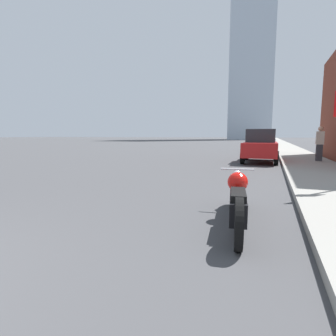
# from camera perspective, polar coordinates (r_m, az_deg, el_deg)

# --- Properties ---
(sidewalk) EXTENTS (2.46, 240.00, 0.15)m
(sidewalk) POSITION_cam_1_polar(r_m,az_deg,el_deg) (40.27, 23.99, 4.54)
(sidewalk) COLOR gray
(sidewalk) RESTS_ON ground_plane
(distant_tower) EXTENTS (14.08, 14.08, 70.39)m
(distant_tower) POSITION_cam_1_polar(r_m,az_deg,el_deg) (103.79, 18.22, 25.74)
(distant_tower) COLOR silver
(distant_tower) RESTS_ON ground_plane
(motorcycle) EXTENTS (0.65, 2.67, 0.82)m
(motorcycle) POSITION_cam_1_polar(r_m,az_deg,el_deg) (4.47, 14.89, -6.53)
(motorcycle) COLOR black
(motorcycle) RESTS_ON ground_plane
(parked_car_red) EXTENTS (1.80, 3.98, 1.77)m
(parked_car_red) POSITION_cam_1_polar(r_m,az_deg,el_deg) (15.00, 19.48, 4.55)
(parked_car_red) COLOR red
(parked_car_red) RESTS_ON ground_plane
(parked_car_silver) EXTENTS (2.01, 4.12, 1.87)m
(parked_car_silver) POSITION_cam_1_polar(r_m,az_deg,el_deg) (26.40, 20.44, 5.52)
(parked_car_silver) COLOR #BCBCC1
(parked_car_silver) RESTS_ON ground_plane
(parked_car_yellow) EXTENTS (2.13, 4.37, 1.58)m
(parked_car_yellow) POSITION_cam_1_polar(r_m,az_deg,el_deg) (37.51, 20.64, 5.67)
(parked_car_yellow) COLOR gold
(parked_car_yellow) RESTS_ON ground_plane
(pedestrian) EXTENTS (0.36, 0.24, 1.75)m
(pedestrian) POSITION_cam_1_polar(r_m,az_deg,el_deg) (15.38, 30.13, 4.69)
(pedestrian) COLOR #38383D
(pedestrian) RESTS_ON sidewalk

